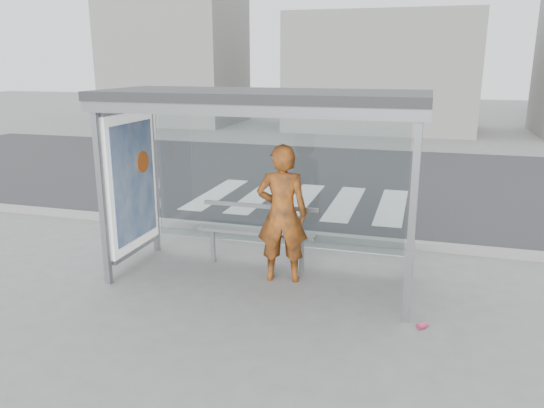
{
  "coord_description": "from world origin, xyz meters",
  "views": [
    {
      "loc": [
        2.08,
        -6.62,
        2.98
      ],
      "look_at": [
        0.1,
        0.2,
        1.07
      ],
      "focal_mm": 35.0,
      "sensor_mm": 36.0,
      "label": 1
    }
  ],
  "objects_px": {
    "bench": "(257,231)",
    "soda_can": "(422,326)",
    "bus_shelter": "(236,138)",
    "person": "(282,214)"
  },
  "relations": [
    {
      "from": "bus_shelter",
      "to": "bench",
      "type": "xyz_separation_m",
      "value": [
        0.14,
        0.44,
        -1.44
      ]
    },
    {
      "from": "soda_can",
      "to": "bus_shelter",
      "type": "bearing_deg",
      "value": 161.02
    },
    {
      "from": "bus_shelter",
      "to": "person",
      "type": "height_order",
      "value": "bus_shelter"
    },
    {
      "from": "bus_shelter",
      "to": "soda_can",
      "type": "bearing_deg",
      "value": -18.98
    },
    {
      "from": "bench",
      "to": "soda_can",
      "type": "distance_m",
      "value": 2.81
    },
    {
      "from": "person",
      "to": "bench",
      "type": "xyz_separation_m",
      "value": [
        -0.49,
        0.39,
        -0.42
      ]
    },
    {
      "from": "soda_can",
      "to": "bench",
      "type": "bearing_deg",
      "value": 151.43
    },
    {
      "from": "bus_shelter",
      "to": "soda_can",
      "type": "relative_size",
      "value": 32.9
    },
    {
      "from": "bench",
      "to": "soda_can",
      "type": "relative_size",
      "value": 13.81
    },
    {
      "from": "bus_shelter",
      "to": "person",
      "type": "xyz_separation_m",
      "value": [
        0.64,
        0.04,
        -1.02
      ]
    }
  ]
}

